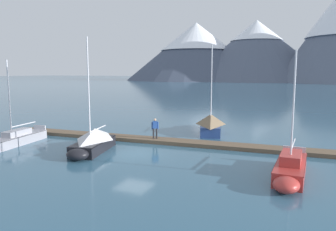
{
  "coord_description": "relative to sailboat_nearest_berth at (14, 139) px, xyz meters",
  "views": [
    {
      "loc": [
        11.59,
        -19.68,
        5.85
      ],
      "look_at": [
        0.0,
        6.0,
        2.0
      ],
      "focal_mm": 34.55,
      "sensor_mm": 36.0,
      "label": 1
    }
  ],
  "objects": [
    {
      "name": "ground_plane",
      "position": [
        9.92,
        1.83,
        -0.5
      ],
      "size": [
        700.0,
        700.0,
        0.0
      ],
      "primitive_type": "plane",
      "color": "#335B75"
    },
    {
      "name": "mountain_west_summit",
      "position": [
        -53.23,
        194.2,
        19.89
      ],
      "size": [
        94.45,
        94.45,
        38.58
      ],
      "color": "#424C60",
      "rests_on": "ground"
    },
    {
      "name": "mountain_central_massif",
      "position": [
        -13.71,
        197.93,
        19.17
      ],
      "size": [
        91.84,
        91.84,
        38.3
      ],
      "color": "#4C566B",
      "rests_on": "ground"
    },
    {
      "name": "dock",
      "position": [
        9.92,
        5.83,
        -0.35
      ],
      "size": [
        28.63,
        3.82,
        0.3
      ],
      "color": "brown",
      "rests_on": "ground"
    },
    {
      "name": "sailboat_nearest_berth",
      "position": [
        0.0,
        0.0,
        0.0
      ],
      "size": [
        2.22,
        6.86,
        6.74
      ],
      "color": "#93939E",
      "rests_on": "ground"
    },
    {
      "name": "sailboat_second_berth",
      "position": [
        6.94,
        1.0,
        0.29
      ],
      "size": [
        3.01,
        5.76,
        8.23
      ],
      "color": "black",
      "rests_on": "ground"
    },
    {
      "name": "sailboat_mid_dock_port",
      "position": [
        12.63,
        11.82,
        0.39
      ],
      "size": [
        3.5,
        6.81,
        8.4
      ],
      "color": "navy",
      "rests_on": "ground"
    },
    {
      "name": "sailboat_mid_dock_starboard",
      "position": [
        20.57,
        0.57,
        0.05
      ],
      "size": [
        1.57,
        6.29,
        6.98
      ],
      "color": "#B2332D",
      "rests_on": "ground"
    },
    {
      "name": "person_on_dock",
      "position": [
        9.65,
        5.81,
        0.77
      ],
      "size": [
        0.52,
        0.38,
        1.69
      ],
      "color": "#232328",
      "rests_on": "dock"
    }
  ]
}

